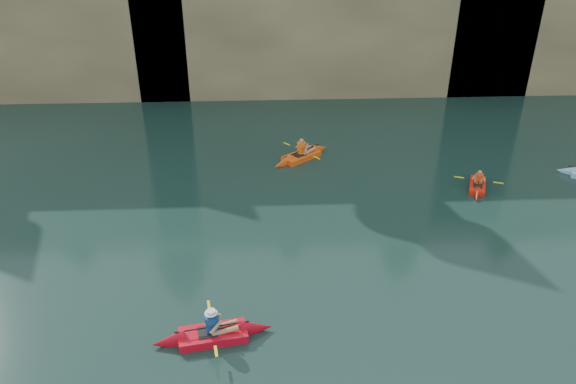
{
  "coord_description": "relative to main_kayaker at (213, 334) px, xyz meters",
  "views": [
    {
      "loc": [
        -2.54,
        -11.75,
        11.81
      ],
      "look_at": [
        -1.79,
        4.17,
        3.0
      ],
      "focal_mm": 35.0,
      "sensor_mm": 36.0,
      "label": 1
    }
  ],
  "objects": [
    {
      "name": "kayaker_red_far",
      "position": [
        11.01,
        8.88,
        -0.05
      ],
      "size": [
        1.97,
        2.86,
        1.03
      ],
      "rotation": [
        0.0,
        0.0,
        1.2
      ],
      "color": "red",
      "rests_on": "ground"
    },
    {
      "name": "kayaker_orange",
      "position": [
        3.44,
        12.19,
        -0.01
      ],
      "size": [
        3.16,
        2.77,
        1.31
      ],
      "rotation": [
        0.0,
        0.0,
        0.68
      ],
      "color": "#FF5610",
      "rests_on": "ground"
    },
    {
      "name": "ground",
      "position": [
        4.17,
        -0.74,
        -0.18
      ],
      "size": [
        160.0,
        160.0,
        0.0
      ],
      "primitive_type": "plane",
      "color": "black",
      "rests_on": "ground"
    },
    {
      "name": "sea_cave_center",
      "position": [
        0.17,
        21.21,
        1.42
      ],
      "size": [
        3.5,
        1.0,
        3.2
      ],
      "primitive_type": "cube",
      "color": "black",
      "rests_on": "ground"
    },
    {
      "name": "sea_cave_west",
      "position": [
        -13.83,
        21.21,
        1.82
      ],
      "size": [
        4.5,
        1.0,
        4.0
      ],
      "primitive_type": "cube",
      "color": "black",
      "rests_on": "ground"
    },
    {
      "name": "sea_cave_east",
      "position": [
        14.17,
        21.21,
        2.07
      ],
      "size": [
        5.0,
        1.0,
        4.5
      ],
      "primitive_type": "cube",
      "color": "black",
      "rests_on": "ground"
    },
    {
      "name": "cliff_slab_center",
      "position": [
        6.17,
        21.86,
        5.52
      ],
      "size": [
        24.0,
        2.4,
        11.4
      ],
      "primitive_type": "cube",
      "color": "tan",
      "rests_on": "ground"
    },
    {
      "name": "main_kayaker",
      "position": [
        0.0,
        0.0,
        0.0
      ],
      "size": [
        3.64,
        2.38,
        1.32
      ],
      "rotation": [
        0.0,
        0.0,
        0.18
      ],
      "color": "red",
      "rests_on": "ground"
    }
  ]
}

